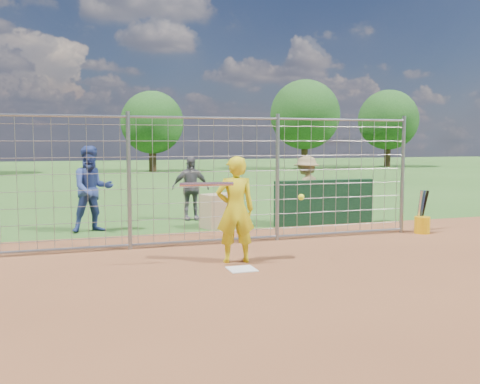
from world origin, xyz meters
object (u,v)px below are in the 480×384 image
object	(u,v)px
bystander_b	(191,188)
bystander_a	(92,189)
batter	(235,210)
bucket_with_bats	(422,223)
equipment_bin	(219,211)
bystander_c	(306,190)

from	to	relation	value
bystander_b	bystander_a	bearing A→B (deg)	-154.87
batter	bucket_with_bats	xyz separation A→B (m)	(4.80, 1.42, -0.65)
bystander_a	equipment_bin	bearing A→B (deg)	-16.08
batter	bucket_with_bats	bearing A→B (deg)	-157.21
bucket_with_bats	bystander_c	bearing A→B (deg)	130.98
batter	bucket_with_bats	size ratio (longest dim) A/B	1.85
equipment_bin	bystander_c	bearing A→B (deg)	-20.84
bystander_c	bucket_with_bats	world-z (taller)	bystander_c
batter	bystander_c	size ratio (longest dim) A/B	1.07
bystander_b	equipment_bin	distance (m)	1.53
batter	bystander_b	xyz separation A→B (m)	(0.38, 5.04, -0.07)
bystander_c	bucket_with_bats	size ratio (longest dim) A/B	1.73
bystander_a	bystander_c	distance (m)	5.12
equipment_bin	bucket_with_bats	size ratio (longest dim) A/B	0.82
bystander_a	bystander_b	xyz separation A→B (m)	(2.51, 1.11, -0.14)
bucket_with_bats	bystander_b	bearing A→B (deg)	140.69
batter	bystander_c	xyz separation A→B (m)	(2.97, 3.53, -0.06)
bystander_b	bucket_with_bats	world-z (taller)	bystander_b
batter	equipment_bin	world-z (taller)	batter
batter	bucket_with_bats	world-z (taller)	batter
bystander_c	bystander_b	bearing A→B (deg)	-56.44
bystander_a	equipment_bin	distance (m)	2.96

